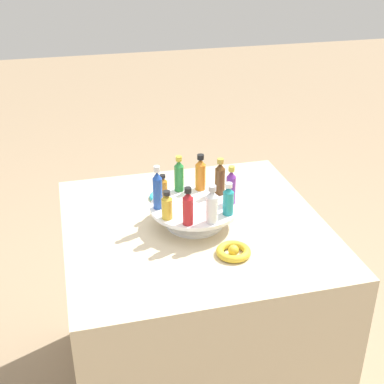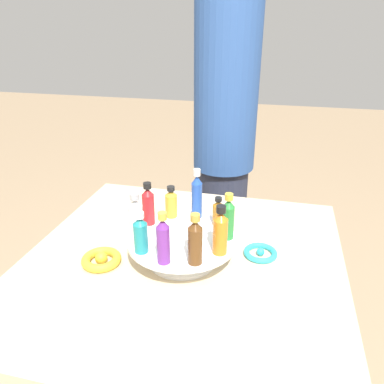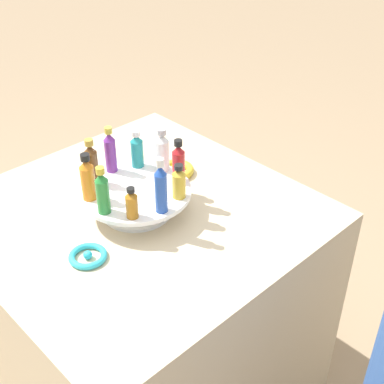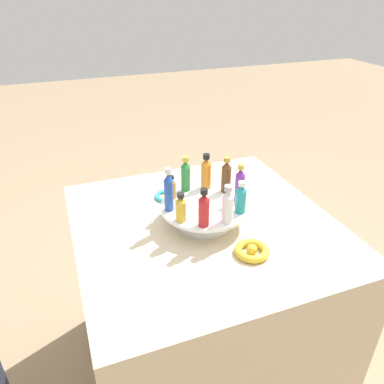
% 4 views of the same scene
% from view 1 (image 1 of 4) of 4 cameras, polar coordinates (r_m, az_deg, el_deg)
% --- Properties ---
extents(ground_plane, '(12.00, 12.00, 0.00)m').
position_cam_1_polar(ground_plane, '(2.33, 0.22, -19.84)').
color(ground_plane, '#997F60').
extents(party_table, '(0.89, 0.89, 0.77)m').
position_cam_1_polar(party_table, '(2.07, 0.24, -12.60)').
color(party_table, beige).
rests_on(party_table, ground_plane).
extents(display_stand, '(0.30, 0.30, 0.07)m').
position_cam_1_polar(display_stand, '(1.82, 0.27, -2.15)').
color(display_stand, white).
rests_on(display_stand, party_table).
extents(bottle_teal, '(0.04, 0.04, 0.11)m').
position_cam_1_polar(bottle_teal, '(1.74, 3.89, -0.85)').
color(bottle_teal, teal).
rests_on(bottle_teal, display_stand).
extents(bottle_purple, '(0.03, 0.03, 0.14)m').
position_cam_1_polar(bottle_purple, '(1.80, 4.18, 0.61)').
color(bottle_purple, '#702D93').
rests_on(bottle_purple, display_stand).
extents(bottle_brown, '(0.04, 0.04, 0.13)m').
position_cam_1_polar(bottle_brown, '(1.86, 3.00, 1.52)').
color(bottle_brown, brown).
rests_on(bottle_brown, display_stand).
extents(bottle_orange, '(0.04, 0.04, 0.13)m').
position_cam_1_polar(bottle_orange, '(1.89, 0.91, 1.99)').
color(bottle_orange, orange).
rests_on(bottle_orange, display_stand).
extents(bottle_green, '(0.03, 0.03, 0.13)m').
position_cam_1_polar(bottle_green, '(1.88, -1.40, 1.83)').
color(bottle_green, '#288438').
rests_on(bottle_green, display_stand).
extents(bottle_amber, '(0.03, 0.03, 0.09)m').
position_cam_1_polar(bottle_amber, '(1.84, -3.13, 0.53)').
color(bottle_amber, '#AD6B19').
rests_on(bottle_amber, display_stand).
extents(bottle_blue, '(0.03, 0.03, 0.15)m').
position_cam_1_polar(bottle_blue, '(1.76, -3.70, 0.31)').
color(bottle_blue, '#234CAD').
rests_on(bottle_blue, display_stand).
extents(bottle_gold, '(0.04, 0.04, 0.10)m').
position_cam_1_polar(bottle_gold, '(1.71, -2.69, -1.49)').
color(bottle_gold, gold).
rests_on(bottle_gold, display_stand).
extents(bottle_red, '(0.03, 0.03, 0.13)m').
position_cam_1_polar(bottle_red, '(1.67, -0.44, -1.66)').
color(bottle_red, '#B21E23').
rests_on(bottle_red, display_stand).
extents(bottle_clear, '(0.04, 0.04, 0.13)m').
position_cam_1_polar(bottle_clear, '(1.68, 2.14, -1.47)').
color(bottle_clear, silver).
rests_on(bottle_clear, display_stand).
extents(ribbon_bow_teal, '(0.10, 0.10, 0.02)m').
position_cam_1_polar(ribbon_bow_teal, '(2.01, -3.21, -0.45)').
color(ribbon_bow_teal, '#2DB7CC').
rests_on(ribbon_bow_teal, party_table).
extents(ribbon_bow_gold, '(0.11, 0.11, 0.03)m').
position_cam_1_polar(ribbon_bow_gold, '(1.68, 4.45, -6.34)').
color(ribbon_bow_gold, gold).
rests_on(ribbon_bow_gold, party_table).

